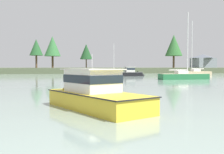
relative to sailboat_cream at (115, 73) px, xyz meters
name	(u,v)px	position (x,y,z in m)	size (l,w,h in m)	color
far_shore_bank	(91,70)	(-4.01, 34.82, 0.74)	(235.93, 56.67, 1.94)	#4C563D
sailboat_cream	(115,73)	(0.00, 0.00, 0.00)	(6.45, 6.48, 10.34)	beige
sailboat_green	(184,78)	(6.14, -36.09, 0.05)	(9.39, 2.85, 13.24)	#236B3D
cruiser_yellow	(89,98)	(-14.44, -66.57, 0.30)	(5.81, 8.28, 4.05)	gold
sailboat_sand	(194,74)	(19.67, -14.50, 0.08)	(10.14, 3.76, 15.71)	tan
cruiser_black	(131,74)	(0.64, -17.91, 0.28)	(8.25, 2.67, 3.96)	black
shore_tree_center_right	(36,48)	(-25.75, 15.07, 9.00)	(4.75, 4.75, 10.28)	brown
shore_tree_right	(174,45)	(25.41, 12.46, 10.29)	(6.58, 6.58, 12.66)	brown
shore_tree_left_mid	(86,52)	(-6.57, 31.33, 8.63)	(5.36, 5.36, 10.23)	brown
shore_tree_far_right	(52,46)	(-20.49, 24.54, 10.23)	(6.44, 6.44, 12.53)	brown
cottage_near_water	(203,61)	(51.70, 37.26, 5.13)	(10.02, 10.42, 6.63)	gray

